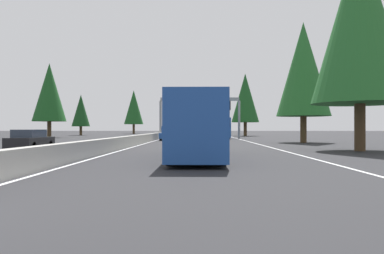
{
  "coord_description": "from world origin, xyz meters",
  "views": [
    {
      "loc": [
        -5.37,
        -5.68,
        1.56
      ],
      "look_at": [
        63.8,
        -4.43,
        1.8
      ],
      "focal_mm": 34.43,
      "sensor_mm": 36.0,
      "label": 1
    }
  ],
  "objects_px": {
    "sedan_mid_right": "(197,131)",
    "conifer_right_near": "(303,69)",
    "minivan_far_right": "(183,131)",
    "conifer_right_mid": "(245,98)",
    "pickup_distant_a": "(169,133)",
    "conifer_left_near": "(49,92)",
    "sign_gantry_overhead": "(201,106)",
    "bus_mid_left": "(220,127)",
    "conifer_left_mid": "(81,111)",
    "box_truck_far_left": "(177,128)",
    "sedan_distant_b": "(194,135)",
    "oncoming_near": "(30,140)",
    "sedan_near_right": "(196,133)",
    "conifer_left_far": "(134,107)",
    "conifer_right_foreground": "(360,20)",
    "bus_mid_center": "(197,125)"
  },
  "relations": [
    {
      "from": "box_truck_far_left",
      "to": "conifer_left_mid",
      "type": "relative_size",
      "value": 0.94
    },
    {
      "from": "sedan_distant_b",
      "to": "oncoming_near",
      "type": "bearing_deg",
      "value": 150.5
    },
    {
      "from": "conifer_right_foreground",
      "to": "sign_gantry_overhead",
      "type": "bearing_deg",
      "value": 18.34
    },
    {
      "from": "bus_mid_left",
      "to": "conifer_right_foreground",
      "type": "height_order",
      "value": "conifer_right_foreground"
    },
    {
      "from": "sedan_mid_right",
      "to": "conifer_left_near",
      "type": "distance_m",
      "value": 62.88
    },
    {
      "from": "oncoming_near",
      "to": "conifer_left_near",
      "type": "height_order",
      "value": "conifer_left_near"
    },
    {
      "from": "bus_mid_left",
      "to": "conifer_left_mid",
      "type": "distance_m",
      "value": 37.95
    },
    {
      "from": "bus_mid_center",
      "to": "pickup_distant_a",
      "type": "distance_m",
      "value": 29.52
    },
    {
      "from": "sign_gantry_overhead",
      "to": "bus_mid_left",
      "type": "bearing_deg",
      "value": -81.71
    },
    {
      "from": "pickup_distant_a",
      "to": "conifer_left_near",
      "type": "bearing_deg",
      "value": 60.28
    },
    {
      "from": "sedan_mid_right",
      "to": "minivan_far_right",
      "type": "distance_m",
      "value": 30.59
    },
    {
      "from": "sedan_mid_right",
      "to": "conifer_right_near",
      "type": "distance_m",
      "value": 79.29
    },
    {
      "from": "sedan_mid_right",
      "to": "bus_mid_left",
      "type": "height_order",
      "value": "bus_mid_left"
    },
    {
      "from": "sedan_distant_b",
      "to": "conifer_right_mid",
      "type": "xyz_separation_m",
      "value": [
        28.37,
        -10.03,
        7.06
      ]
    },
    {
      "from": "pickup_distant_a",
      "to": "conifer_right_near",
      "type": "bearing_deg",
      "value": -119.22
    },
    {
      "from": "minivan_far_right",
      "to": "conifer_right_mid",
      "type": "distance_m",
      "value": 19.45
    },
    {
      "from": "bus_mid_left",
      "to": "conifer_right_near",
      "type": "height_order",
      "value": "conifer_right_near"
    },
    {
      "from": "minivan_far_right",
      "to": "bus_mid_left",
      "type": "xyz_separation_m",
      "value": [
        -29.71,
        -6.99,
        0.77
      ]
    },
    {
      "from": "sedan_mid_right",
      "to": "pickup_distant_a",
      "type": "height_order",
      "value": "pickup_distant_a"
    },
    {
      "from": "sedan_mid_right",
      "to": "conifer_left_mid",
      "type": "bearing_deg",
      "value": 144.96
    },
    {
      "from": "conifer_left_far",
      "to": "sedan_near_right",
      "type": "bearing_deg",
      "value": -156.04
    },
    {
      "from": "bus_mid_center",
      "to": "box_truck_far_left",
      "type": "distance_m",
      "value": 44.9
    },
    {
      "from": "sedan_near_right",
      "to": "box_truck_far_left",
      "type": "relative_size",
      "value": 0.52
    },
    {
      "from": "sign_gantry_overhead",
      "to": "sedan_near_right",
      "type": "relative_size",
      "value": 2.88
    },
    {
      "from": "minivan_far_right",
      "to": "conifer_left_near",
      "type": "xyz_separation_m",
      "value": [
        -27.17,
        21.15,
        6.57
      ]
    },
    {
      "from": "minivan_far_right",
      "to": "conifer_right_mid",
      "type": "xyz_separation_m",
      "value": [
        -12.62,
        -13.14,
        6.79
      ]
    },
    {
      "from": "conifer_right_near",
      "to": "conifer_left_near",
      "type": "relative_size",
      "value": 1.06
    },
    {
      "from": "pickup_distant_a",
      "to": "box_truck_far_left",
      "type": "height_order",
      "value": "box_truck_far_left"
    },
    {
      "from": "bus_mid_center",
      "to": "minivan_far_right",
      "type": "xyz_separation_m",
      "value": [
        68.33,
        3.53,
        -0.77
      ]
    },
    {
      "from": "box_truck_far_left",
      "to": "conifer_left_near",
      "type": "distance_m",
      "value": 22.19
    },
    {
      "from": "bus_mid_center",
      "to": "conifer_right_mid",
      "type": "relative_size",
      "value": 0.9
    },
    {
      "from": "pickup_distant_a",
      "to": "conifer_right_mid",
      "type": "bearing_deg",
      "value": -26.96
    },
    {
      "from": "conifer_right_foreground",
      "to": "conifer_left_near",
      "type": "relative_size",
      "value": 1.19
    },
    {
      "from": "conifer_left_mid",
      "to": "bus_mid_left",
      "type": "bearing_deg",
      "value": -128.36
    },
    {
      "from": "minivan_far_right",
      "to": "oncoming_near",
      "type": "bearing_deg",
      "value": 172.15
    },
    {
      "from": "conifer_left_mid",
      "to": "minivan_far_right",
      "type": "bearing_deg",
      "value": -74.5
    },
    {
      "from": "oncoming_near",
      "to": "conifer_right_foreground",
      "type": "height_order",
      "value": "conifer_right_foreground"
    },
    {
      "from": "sign_gantry_overhead",
      "to": "conifer_left_near",
      "type": "height_order",
      "value": "conifer_left_near"
    },
    {
      "from": "bus_mid_center",
      "to": "bus_mid_left",
      "type": "bearing_deg",
      "value": -5.12
    },
    {
      "from": "bus_mid_left",
      "to": "conifer_right_mid",
      "type": "height_order",
      "value": "conifer_right_mid"
    },
    {
      "from": "box_truck_far_left",
      "to": "oncoming_near",
      "type": "relative_size",
      "value": 1.93
    },
    {
      "from": "box_truck_far_left",
      "to": "conifer_left_mid",
      "type": "distance_m",
      "value": 28.69
    },
    {
      "from": "conifer_left_mid",
      "to": "conifer_left_far",
      "type": "xyz_separation_m",
      "value": [
        23.62,
        -7.63,
        2.07
      ]
    },
    {
      "from": "sedan_near_right",
      "to": "conifer_left_near",
      "type": "xyz_separation_m",
      "value": [
        -3.65,
        24.32,
        6.84
      ]
    },
    {
      "from": "sign_gantry_overhead",
      "to": "conifer_right_near",
      "type": "bearing_deg",
      "value": -147.8
    },
    {
      "from": "conifer_left_far",
      "to": "box_truck_far_left",
      "type": "bearing_deg",
      "value": -159.97
    },
    {
      "from": "conifer_right_near",
      "to": "conifer_left_far",
      "type": "height_order",
      "value": "conifer_right_near"
    },
    {
      "from": "pickup_distant_a",
      "to": "box_truck_far_left",
      "type": "xyz_separation_m",
      "value": [
        15.49,
        -0.24,
        0.7
      ]
    },
    {
      "from": "sedan_distant_b",
      "to": "sedan_near_right",
      "type": "bearing_deg",
      "value": -0.21
    },
    {
      "from": "pickup_distant_a",
      "to": "conifer_left_mid",
      "type": "xyz_separation_m",
      "value": [
        32.79,
        22.31,
        4.59
      ]
    }
  ]
}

